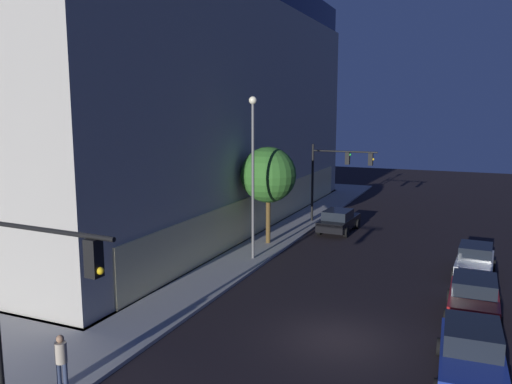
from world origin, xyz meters
The scene contains 11 objects.
ground_plane centered at (0.00, 0.00, 0.00)m, with size 120.00×120.00×0.00m, color black.
modern_building centered at (16.03, 21.53, 9.31)m, with size 38.98×24.91×18.75m.
traffic_light_near_corner centered at (-8.89, 5.74, 4.16)m, with size 0.42×4.26×6.00m.
traffic_light_far_corner centered at (19.36, 5.10, 4.34)m, with size 0.33×4.95×5.93m.
street_lamp_sidewalk centered at (8.20, 7.08, 5.81)m, with size 0.44×0.44×9.20m.
sidewalk_tree centered at (11.80, 7.60, 4.55)m, with size 3.54×3.54×6.19m.
pedestrian_waiting centered at (-6.90, 6.85, 1.17)m, with size 0.36×0.36×1.72m.
car_blue centered at (-1.11, -4.62, 0.86)m, with size 4.86×2.28×1.73m.
car_red centered at (4.40, -4.65, 0.85)m, with size 4.09×2.16×1.63m.
car_silver centered at (10.40, -4.67, 0.80)m, with size 4.22×2.14×1.59m.
car_black centered at (17.11, 4.30, 0.84)m, with size 4.81×2.32×1.63m.
Camera 1 is at (-17.86, -4.31, 8.54)m, focal length 35.76 mm.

